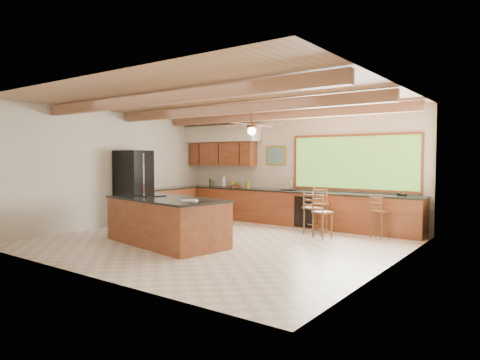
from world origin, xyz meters
The scene contains 9 objects.
ground centered at (0.00, 0.00, 0.00)m, with size 7.20×7.20×0.00m, color beige.
room_shell centered at (-0.17, 0.65, 2.21)m, with size 7.27×6.54×3.02m.
counter_run centered at (-0.82, 2.52, 0.46)m, with size 7.12×3.10×1.22m.
island centered at (-0.74, -0.83, 0.48)m, with size 2.94×1.75×0.98m.
refrigerator centered at (-3.22, 0.40, 0.99)m, with size 0.85×0.83×1.98m.
bar_stool_a centered at (1.64, 1.55, 0.58)m, with size 0.43×0.43×0.98m.
bar_stool_b centered at (1.21, 2.38, 0.66)m, with size 0.49×0.49×1.12m.
bar_stool_c centered at (1.22, 1.94, 0.60)m, with size 0.46×0.46×1.02m.
bar_stool_d centered at (2.63, 2.40, 0.58)m, with size 0.43×0.43×0.99m.
Camera 1 is at (5.70, -7.04, 1.79)m, focal length 32.00 mm.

